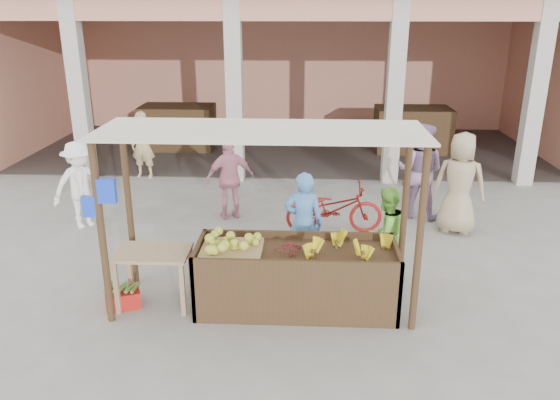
# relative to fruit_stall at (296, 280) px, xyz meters

# --- Properties ---
(ground) EXTENTS (60.00, 60.00, 0.00)m
(ground) POSITION_rel_fruit_stall_xyz_m (-0.50, 0.00, -0.40)
(ground) COLOR slate
(ground) RESTS_ON ground
(market_building) EXTENTS (14.40, 6.40, 4.20)m
(market_building) POSITION_rel_fruit_stall_xyz_m (-0.45, 8.93, 2.30)
(market_building) COLOR tan
(market_building) RESTS_ON ground
(fruit_stall) EXTENTS (2.60, 0.95, 0.80)m
(fruit_stall) POSITION_rel_fruit_stall_xyz_m (0.00, 0.00, 0.00)
(fruit_stall) COLOR #48301D
(fruit_stall) RESTS_ON ground
(stall_awning) EXTENTS (4.09, 1.35, 2.39)m
(stall_awning) POSITION_rel_fruit_stall_xyz_m (-0.51, 0.06, 1.58)
(stall_awning) COLOR #48301D
(stall_awning) RESTS_ON ground
(banana_heap) EXTENTS (1.07, 0.58, 0.19)m
(banana_heap) POSITION_rel_fruit_stall_xyz_m (0.64, 0.01, 0.50)
(banana_heap) COLOR yellow
(banana_heap) RESTS_ON fruit_stall
(melon_tray) EXTENTS (0.78, 0.68, 0.21)m
(melon_tray) POSITION_rel_fruit_stall_xyz_m (-0.84, -0.03, 0.50)
(melon_tray) COLOR tan
(melon_tray) RESTS_ON fruit_stall
(berry_heap) EXTENTS (0.41, 0.34, 0.13)m
(berry_heap) POSITION_rel_fruit_stall_xyz_m (-0.10, -0.01, 0.47)
(berry_heap) COLOR maroon
(berry_heap) RESTS_ON fruit_stall
(side_table) EXTENTS (0.96, 0.65, 0.78)m
(side_table) POSITION_rel_fruit_stall_xyz_m (-1.88, -0.01, 0.24)
(side_table) COLOR tan
(side_table) RESTS_ON ground
(papaya_pile) EXTENTS (0.66, 0.38, 0.19)m
(papaya_pile) POSITION_rel_fruit_stall_xyz_m (-1.88, -0.01, 0.47)
(papaya_pile) COLOR #549530
(papaya_pile) RESTS_ON side_table
(red_crate) EXTENTS (0.53, 0.46, 0.23)m
(red_crate) POSITION_rel_fruit_stall_xyz_m (-2.31, -0.10, -0.28)
(red_crate) COLOR red
(red_crate) RESTS_ON ground
(plantain_bundle) EXTENTS (0.35, 0.25, 0.07)m
(plantain_bundle) POSITION_rel_fruit_stall_xyz_m (-2.31, -0.10, -0.13)
(plantain_bundle) COLOR #4F7E2D
(plantain_bundle) RESTS_ON red_crate
(produce_sacks) EXTENTS (0.87, 0.81, 0.66)m
(produce_sacks) POSITION_rel_fruit_stall_xyz_m (2.50, 5.42, -0.07)
(produce_sacks) COLOR maroon
(produce_sacks) RESTS_ON ground
(vendor_blue) EXTENTS (0.66, 0.51, 1.68)m
(vendor_blue) POSITION_rel_fruit_stall_xyz_m (0.08, 1.02, 0.44)
(vendor_blue) COLOR #5495E4
(vendor_blue) RESTS_ON ground
(vendor_green) EXTENTS (0.81, 0.73, 1.47)m
(vendor_green) POSITION_rel_fruit_stall_xyz_m (1.26, 0.93, 0.33)
(vendor_green) COLOR #83D546
(vendor_green) RESTS_ON ground
(motorcycle) EXTENTS (0.73, 1.81, 0.93)m
(motorcycle) POSITION_rel_fruit_stall_xyz_m (0.61, 2.60, 0.06)
(motorcycle) COLOR maroon
(motorcycle) RESTS_ON ground
(shopper_a) EXTENTS (1.18, 1.14, 1.71)m
(shopper_a) POSITION_rel_fruit_stall_xyz_m (-3.91, 2.66, 0.45)
(shopper_a) COLOR white
(shopper_a) RESTS_ON ground
(shopper_b) EXTENTS (1.10, 0.83, 1.66)m
(shopper_b) POSITION_rel_fruit_stall_xyz_m (-1.30, 3.22, 0.43)
(shopper_b) COLOR pink
(shopper_b) RESTS_ON ground
(shopper_c) EXTENTS (1.10, 0.88, 1.99)m
(shopper_c) POSITION_rel_fruit_stall_xyz_m (2.77, 2.74, 0.59)
(shopper_c) COLOR tan
(shopper_c) RESTS_ON ground
(shopper_e) EXTENTS (0.65, 0.52, 1.62)m
(shopper_e) POSITION_rel_fruit_stall_xyz_m (-3.67, 5.70, 0.41)
(shopper_e) COLOR tan
(shopper_e) RESTS_ON ground
(shopper_f) EXTENTS (1.10, 0.88, 1.96)m
(shopper_f) POSITION_rel_fruit_stall_xyz_m (2.23, 3.46, 0.58)
(shopper_f) COLOR gray
(shopper_f) RESTS_ON ground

